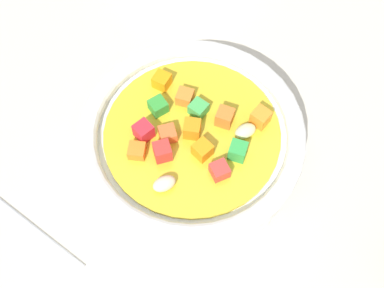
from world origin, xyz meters
TOP-DOWN VIEW (x-y plane):
  - ground_plane at (0.00, 0.00)cm, footprint 140.00×140.00cm
  - soup_bowl_main at (-0.00, 0.00)cm, footprint 21.06×21.06cm
  - spoon at (-9.89, 11.29)cm, footprint 18.82×17.82cm

SIDE VIEW (x-z plane):
  - ground_plane at x=0.00cm, z-range -2.00..0.00cm
  - spoon at x=-9.89cm, z-range -0.07..0.96cm
  - soup_bowl_main at x=0.00cm, z-range -0.12..6.55cm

